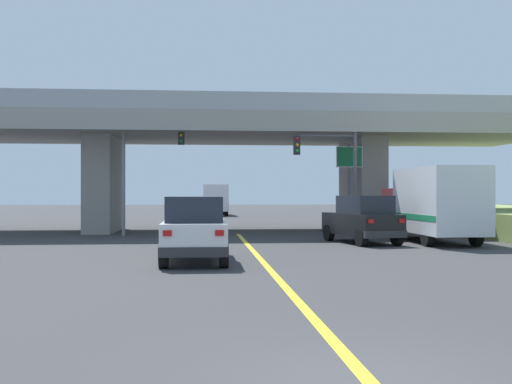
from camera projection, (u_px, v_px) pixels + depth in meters
name	position (u px, v px, depth m)	size (l,w,h in m)	color
ground	(235.00, 231.00, 34.91)	(160.00, 160.00, 0.00)	#353538
overpass_bridge	(235.00, 140.00, 34.92)	(34.49, 9.16, 7.13)	gray
lane_divider_stripe	(262.00, 261.00, 19.46)	(0.20, 25.39, 0.01)	yellow
suv_lead	(194.00, 229.00, 19.15)	(1.96, 4.67, 2.02)	silver
suv_crossing	(362.00, 219.00, 26.21)	(2.69, 4.59, 2.02)	black
box_truck	(433.00, 204.00, 26.74)	(2.33, 7.34, 3.19)	red
traffic_signal_nearside	(335.00, 163.00, 30.99)	(3.21, 0.36, 5.77)	#56595E
traffic_signal_farside	(143.00, 157.00, 31.09)	(3.13, 0.36, 6.16)	slate
highway_sign	(349.00, 168.00, 32.64)	(1.41, 0.17, 4.75)	#56595E
semi_truck_distant	(215.00, 199.00, 59.37)	(2.33, 6.98, 2.92)	silver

